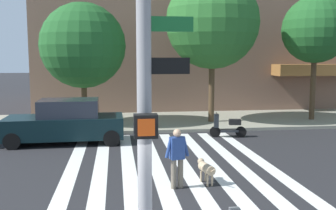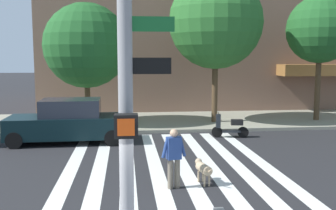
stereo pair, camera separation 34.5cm
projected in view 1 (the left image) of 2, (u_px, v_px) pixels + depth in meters
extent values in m
plane|color=#232326|center=(129.00, 173.00, 11.94)|extent=(160.00, 160.00, 0.00)
cube|color=gray|center=(123.00, 122.00, 20.96)|extent=(80.00, 6.00, 0.15)
cube|color=silver|center=(70.00, 176.00, 11.70)|extent=(0.45, 11.76, 0.01)
cube|color=silver|center=(100.00, 174.00, 11.82)|extent=(0.45, 11.76, 0.01)
cube|color=silver|center=(130.00, 173.00, 11.94)|extent=(0.45, 11.76, 0.01)
cube|color=silver|center=(159.00, 172.00, 12.06)|extent=(0.45, 11.76, 0.01)
cube|color=silver|center=(187.00, 171.00, 12.18)|extent=(0.45, 11.76, 0.01)
cube|color=silver|center=(215.00, 170.00, 12.30)|extent=(0.45, 11.76, 0.01)
cube|color=silver|center=(242.00, 169.00, 12.42)|extent=(0.45, 11.76, 0.01)
cube|color=silver|center=(269.00, 168.00, 12.54)|extent=(0.45, 11.76, 0.01)
cube|color=#8F5E2F|center=(312.00, 70.00, 24.59)|extent=(4.84, 1.60, 0.70)
cylinder|color=gray|center=(144.00, 99.00, 4.73)|extent=(0.18, 0.18, 5.80)
cube|color=black|center=(146.00, 126.00, 4.57)|extent=(0.28, 0.18, 0.28)
cube|color=#E54C14|center=(146.00, 128.00, 4.47)|extent=(0.20, 0.01, 0.20)
cube|color=#19662D|center=(169.00, 24.00, 4.66)|extent=(0.60, 0.03, 0.18)
cube|color=black|center=(167.00, 66.00, 4.72)|extent=(0.56, 0.03, 0.20)
cube|color=black|center=(65.00, 127.00, 16.11)|extent=(4.79, 2.05, 0.86)
cube|color=#232833|center=(69.00, 108.00, 16.04)|extent=(2.41, 1.77, 0.71)
cylinder|color=black|center=(12.00, 141.00, 14.98)|extent=(0.66, 0.23, 0.66)
cylinder|color=black|center=(22.00, 132.00, 16.76)|extent=(0.66, 0.23, 0.66)
cylinder|color=black|center=(112.00, 138.00, 15.54)|extent=(0.66, 0.23, 0.66)
cylinder|color=black|center=(111.00, 130.00, 17.32)|extent=(0.66, 0.23, 0.66)
cylinder|color=black|center=(215.00, 132.00, 17.34)|extent=(0.49, 0.18, 0.48)
cylinder|color=black|center=(241.00, 132.00, 17.30)|extent=(0.50, 0.22, 0.48)
cube|color=black|center=(229.00, 131.00, 17.31)|extent=(0.84, 0.45, 0.08)
cube|color=black|center=(235.00, 122.00, 17.25)|extent=(0.56, 0.39, 0.24)
cube|color=black|center=(216.00, 121.00, 17.28)|extent=(0.25, 0.31, 0.60)
cylinder|color=black|center=(216.00, 113.00, 17.24)|extent=(0.12, 0.50, 0.04)
cylinder|color=#4C3823|center=(84.00, 97.00, 19.64)|extent=(0.28, 0.28, 2.81)
sphere|color=#1E5623|center=(83.00, 45.00, 19.32)|extent=(4.25, 4.25, 4.25)
cylinder|color=#4C3823|center=(212.00, 85.00, 20.41)|extent=(0.30, 0.30, 3.87)
sphere|color=#286628|center=(212.00, 22.00, 20.01)|extent=(4.85, 4.85, 4.85)
cylinder|color=#4C3823|center=(313.00, 84.00, 21.18)|extent=(0.29, 0.29, 3.88)
sphere|color=#1E5623|center=(315.00, 30.00, 20.82)|extent=(3.58, 3.58, 3.58)
cylinder|color=#6B6051|center=(174.00, 174.00, 10.52)|extent=(0.18, 0.18, 0.82)
cylinder|color=#6B6051|center=(180.00, 173.00, 10.59)|extent=(0.18, 0.18, 0.82)
cube|color=navy|center=(177.00, 148.00, 10.47)|extent=(0.42, 0.32, 0.60)
cylinder|color=navy|center=(169.00, 148.00, 10.38)|extent=(0.24, 0.14, 0.57)
cylinder|color=navy|center=(185.00, 146.00, 10.54)|extent=(0.24, 0.14, 0.57)
sphere|color=tan|center=(177.00, 133.00, 10.42)|extent=(0.26, 0.26, 0.22)
cylinder|color=tan|center=(207.00, 168.00, 10.91)|extent=(0.38, 0.65, 0.26)
sphere|color=tan|center=(201.00, 161.00, 11.26)|extent=(0.24, 0.24, 0.20)
cylinder|color=tan|center=(213.00, 170.00, 10.53)|extent=(0.08, 0.24, 0.16)
cylinder|color=tan|center=(201.00, 176.00, 11.12)|extent=(0.07, 0.07, 0.32)
cylinder|color=tan|center=(206.00, 176.00, 11.17)|extent=(0.07, 0.07, 0.32)
cylinder|color=tan|center=(208.00, 181.00, 10.73)|extent=(0.07, 0.07, 0.32)
cylinder|color=tan|center=(212.00, 180.00, 10.77)|extent=(0.07, 0.07, 0.32)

